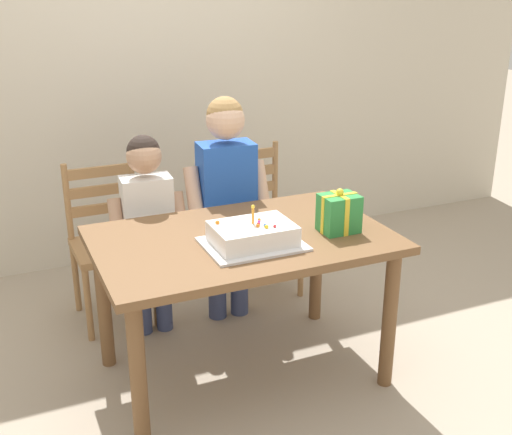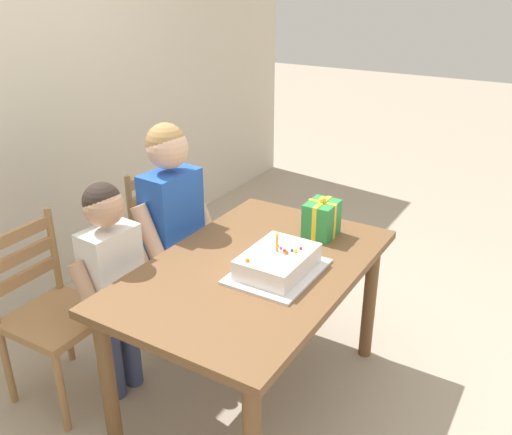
{
  "view_description": "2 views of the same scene",
  "coord_description": "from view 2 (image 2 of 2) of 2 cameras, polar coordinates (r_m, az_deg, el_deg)",
  "views": [
    {
      "loc": [
        -1.05,
        -2.57,
        1.89
      ],
      "look_at": [
        0.07,
        -0.0,
        0.84
      ],
      "focal_mm": 44.67,
      "sensor_mm": 36.0,
      "label": 1
    },
    {
      "loc": [
        -1.88,
        -1.15,
        1.98
      ],
      "look_at": [
        0.0,
        -0.01,
        1.0
      ],
      "focal_mm": 38.56,
      "sensor_mm": 36.0,
      "label": 2
    }
  ],
  "objects": [
    {
      "name": "chair_right",
      "position": [
        3.45,
        -8.62,
        -2.28
      ],
      "size": [
        0.43,
        0.43,
        0.92
      ],
      "color": "#A87A4C",
      "rests_on": "ground"
    },
    {
      "name": "chair_left",
      "position": [
        2.89,
        -20.5,
        -9.23
      ],
      "size": [
        0.43,
        0.43,
        0.92
      ],
      "color": "#A87A4C",
      "rests_on": "ground"
    },
    {
      "name": "ground_plane",
      "position": [
        2.96,
        -0.2,
        -17.92
      ],
      "size": [
        20.0,
        20.0,
        0.0
      ],
      "primitive_type": "plane",
      "color": "tan"
    },
    {
      "name": "dining_table",
      "position": [
        2.57,
        -0.22,
        -7.03
      ],
      "size": [
        1.38,
        0.89,
        0.76
      ],
      "color": "brown",
      "rests_on": "ground"
    },
    {
      "name": "child_younger",
      "position": [
        2.68,
        -14.69,
        -5.53
      ],
      "size": [
        0.42,
        0.25,
        1.14
      ],
      "color": "#38426B",
      "rests_on": "ground"
    },
    {
      "name": "child_older",
      "position": [
        2.93,
        -8.66,
        -0.11
      ],
      "size": [
        0.48,
        0.28,
        1.31
      ],
      "color": "#38426B",
      "rests_on": "ground"
    },
    {
      "name": "gift_box_red_large",
      "position": [
        2.78,
        6.81,
        -0.16
      ],
      "size": [
        0.18,
        0.15,
        0.22
      ],
      "color": "#2D8E42",
      "rests_on": "dining_table"
    },
    {
      "name": "birthday_cake",
      "position": [
        2.44,
        2.29,
        -4.72
      ],
      "size": [
        0.44,
        0.34,
        0.19
      ],
      "color": "silver",
      "rests_on": "dining_table"
    }
  ]
}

